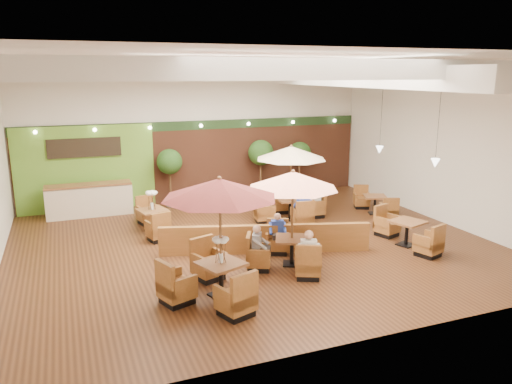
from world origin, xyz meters
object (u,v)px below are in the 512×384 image
topiary_1 (261,155)px  diner_2 (259,243)px  table_3 (153,217)px  topiary_0 (170,164)px  diner_1 (278,229)px  table_5 (375,205)px  table_0 (217,213)px  table_2 (291,169)px  diner_4 (315,196)px  diner_0 (308,249)px  table_1 (290,197)px  topiary_2 (300,155)px  booth_divider (265,239)px  diner_3 (303,205)px  table_4 (407,234)px  service_counter (89,200)px

topiary_1 → diner_2: size_ratio=3.16×
table_3 → topiary_0: bearing=53.6°
diner_1 → table_5: bearing=-134.9°
table_0 → topiary_1: bearing=42.2°
table_2 → diner_1: bearing=-113.4°
diner_4 → table_2: bearing=104.6°
topiary_0 → diner_0: topiary_0 is taller
table_1 → diner_2: bearing=-155.1°
table_1 → topiary_2: bearing=87.0°
booth_divider → diner_2: diner_2 is taller
table_1 → topiary_0: size_ratio=1.22×
diner_3 → diner_4: size_ratio=0.98×
table_4 → diner_0: diner_0 is taller
table_1 → table_3: (-2.94, 4.25, -1.40)m
topiary_0 → diner_4: topiary_0 is taller
table_1 → table_2: (1.83, 3.87, -0.07)m
table_1 → table_2: bearing=89.5°
table_3 → table_4: table_3 is taller
diner_0 → diner_1: (0.00, 1.92, -0.04)m
table_2 → table_4: size_ratio=0.97×
topiary_2 → table_3: bearing=-156.4°
table_5 → diner_2: bearing=-127.3°
topiary_1 → service_counter: bearing=-178.3°
diner_2 → diner_3: (2.73, 2.89, 0.03)m
service_counter → diner_1: same height
table_3 → topiary_0: (1.22, 2.95, 1.19)m
diner_0 → diner_4: 5.56m
service_counter → topiary_1: topiary_1 is taller
topiary_1 → table_4: bearing=-74.9°
topiary_0 → diner_2: size_ratio=2.95×
table_5 → topiary_2: 4.20m
service_counter → diner_0: size_ratio=3.66×
service_counter → table_1: (4.74, -7.00, 1.31)m
table_1 → table_2: 4.28m
booth_divider → diner_2: size_ratio=7.93×
topiary_2 → diner_0: bearing=-114.6°
table_1 → diner_1: size_ratio=3.83×
booth_divider → topiary_1: topiary_1 is taller
table_5 → table_1: bearing=-123.1°
topiary_1 → diner_4: size_ratio=2.84×
table_4 → diner_3: bearing=109.3°
booth_divider → topiary_0: size_ratio=2.69×
table_3 → diner_3: size_ratio=3.20×
service_counter → table_4: bearing=-38.3°
booth_divider → topiary_1: size_ratio=2.51×
service_counter → table_5: service_counter is taller
service_counter → topiary_0: topiary_0 is taller
table_4 → diner_4: 3.91m
booth_divider → topiary_0: bearing=120.3°
table_4 → topiary_0: topiary_0 is taller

